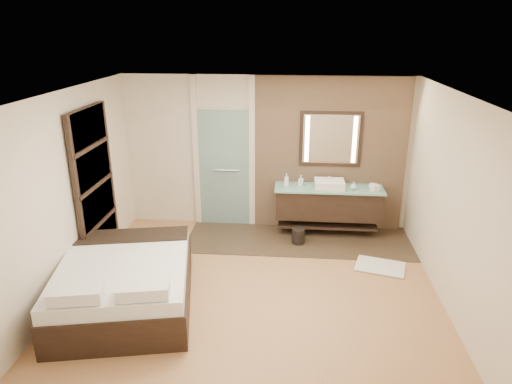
# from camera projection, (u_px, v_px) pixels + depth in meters

# --- Properties ---
(floor) EXTENTS (5.00, 5.00, 0.00)m
(floor) POSITION_uv_depth(u_px,v_px,m) (256.00, 288.00, 6.39)
(floor) COLOR #B0784A
(floor) RESTS_ON ground
(tile_strip) EXTENTS (3.80, 1.30, 0.01)m
(tile_strip) POSITION_uv_depth(u_px,v_px,m) (298.00, 240.00, 7.84)
(tile_strip) COLOR #382A1E
(tile_strip) RESTS_ON floor
(stone_wall) EXTENTS (2.60, 0.08, 2.70)m
(stone_wall) POSITION_uv_depth(u_px,v_px,m) (329.00, 155.00, 7.91)
(stone_wall) COLOR tan
(stone_wall) RESTS_ON floor
(vanity) EXTENTS (1.85, 0.55, 0.88)m
(vanity) POSITION_uv_depth(u_px,v_px,m) (328.00, 203.00, 7.90)
(vanity) COLOR black
(vanity) RESTS_ON stone_wall
(mirror_unit) EXTENTS (1.06, 0.04, 0.96)m
(mirror_unit) POSITION_uv_depth(u_px,v_px,m) (331.00, 139.00, 7.76)
(mirror_unit) COLOR black
(mirror_unit) RESTS_ON stone_wall
(frosted_door) EXTENTS (1.10, 0.12, 2.70)m
(frosted_door) POSITION_uv_depth(u_px,v_px,m) (224.00, 164.00, 8.12)
(frosted_door) COLOR #AEDCDA
(frosted_door) RESTS_ON floor
(shoji_partition) EXTENTS (0.06, 1.20, 2.40)m
(shoji_partition) POSITION_uv_depth(u_px,v_px,m) (96.00, 188.00, 6.73)
(shoji_partition) COLOR black
(shoji_partition) RESTS_ON floor
(bed) EXTENTS (2.01, 2.33, 0.79)m
(bed) POSITION_uv_depth(u_px,v_px,m) (125.00, 283.00, 5.90)
(bed) COLOR black
(bed) RESTS_ON floor
(bath_mat) EXTENTS (0.83, 0.67, 0.02)m
(bath_mat) POSITION_uv_depth(u_px,v_px,m) (380.00, 266.00, 6.94)
(bath_mat) COLOR silver
(bath_mat) RESTS_ON floor
(waste_bin) EXTENTS (0.24, 0.24, 0.27)m
(waste_bin) POSITION_uv_depth(u_px,v_px,m) (298.00, 236.00, 7.66)
(waste_bin) COLOR black
(waste_bin) RESTS_ON floor
(tissue_box) EXTENTS (0.16, 0.16, 0.10)m
(tissue_box) POSITION_uv_depth(u_px,v_px,m) (375.00, 188.00, 7.63)
(tissue_box) COLOR silver
(tissue_box) RESTS_ON vanity
(soap_bottle_a) EXTENTS (0.10, 0.10, 0.23)m
(soap_bottle_a) POSITION_uv_depth(u_px,v_px,m) (286.00, 180.00, 7.80)
(soap_bottle_a) COLOR white
(soap_bottle_a) RESTS_ON vanity
(soap_bottle_b) EXTENTS (0.10, 0.10, 0.18)m
(soap_bottle_b) POSITION_uv_depth(u_px,v_px,m) (301.00, 180.00, 7.86)
(soap_bottle_b) COLOR #B2B2B2
(soap_bottle_b) RESTS_ON vanity
(soap_bottle_c) EXTENTS (0.14, 0.14, 0.14)m
(soap_bottle_c) POSITION_uv_depth(u_px,v_px,m) (354.00, 186.00, 7.67)
(soap_bottle_c) COLOR #ACD9D7
(soap_bottle_c) RESTS_ON vanity
(cup) EXTENTS (0.13, 0.13, 0.09)m
(cup) POSITION_uv_depth(u_px,v_px,m) (372.00, 186.00, 7.71)
(cup) COLOR white
(cup) RESTS_ON vanity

